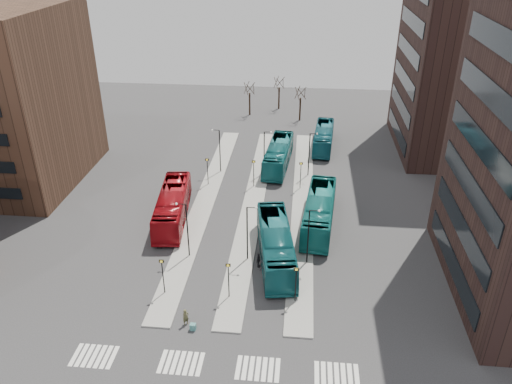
# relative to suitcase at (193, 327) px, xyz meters

# --- Properties ---
(island_left) EXTENTS (2.50, 45.00, 0.15)m
(island_left) POSITION_rel_suitcase_xyz_m (-3.18, 22.35, -0.23)
(island_left) COLOR gray
(island_left) RESTS_ON ground
(island_mid) EXTENTS (2.50, 45.00, 0.15)m
(island_mid) POSITION_rel_suitcase_xyz_m (2.82, 22.35, -0.23)
(island_mid) COLOR gray
(island_mid) RESTS_ON ground
(island_right) EXTENTS (2.50, 45.00, 0.15)m
(island_right) POSITION_rel_suitcase_xyz_m (8.82, 22.35, -0.23)
(island_right) COLOR gray
(island_right) RESTS_ON ground
(suitcase) EXTENTS (0.51, 0.41, 0.61)m
(suitcase) POSITION_rel_suitcase_xyz_m (0.00, 0.00, 0.00)
(suitcase) COLOR #1C1E9F
(suitcase) RESTS_ON ground
(red_bus) EXTENTS (4.38, 12.94, 3.54)m
(red_bus) POSITION_rel_suitcase_xyz_m (-6.00, 17.45, 1.46)
(red_bus) COLOR maroon
(red_bus) RESTS_ON ground
(teal_bus_a) EXTENTS (5.00, 13.30, 3.62)m
(teal_bus_a) POSITION_rel_suitcase_xyz_m (6.25, 10.71, 1.51)
(teal_bus_a) COLOR #12555B
(teal_bus_a) RESTS_ON ground
(teal_bus_b) EXTENTS (3.88, 12.50, 3.43)m
(teal_bus_b) POSITION_rel_suitcase_xyz_m (5.20, 33.10, 1.41)
(teal_bus_b) COLOR #146368
(teal_bus_b) RESTS_ON ground
(teal_bus_c) EXTENTS (4.22, 13.14, 3.60)m
(teal_bus_c) POSITION_rel_suitcase_xyz_m (10.69, 17.80, 1.49)
(teal_bus_c) COLOR #16706E
(teal_bus_c) RESTS_ON ground
(teal_bus_d) EXTENTS (3.52, 11.46, 3.15)m
(teal_bus_d) POSITION_rel_suitcase_xyz_m (11.66, 40.72, 1.27)
(teal_bus_d) COLOR #155A69
(teal_bus_d) RESTS_ON ground
(traveller) EXTENTS (0.67, 0.65, 1.56)m
(traveller) POSITION_rel_suitcase_xyz_m (-0.72, 0.59, 0.47)
(traveller) COLOR #4B492D
(traveller) RESTS_ON ground
(commuter_a) EXTENTS (0.89, 0.71, 1.76)m
(commuter_a) POSITION_rel_suitcase_xyz_m (-6.16, 11.61, 0.57)
(commuter_a) COLOR black
(commuter_a) RESTS_ON ground
(commuter_b) EXTENTS (0.57, 1.00, 1.60)m
(commuter_b) POSITION_rel_suitcase_xyz_m (4.64, 9.27, 0.49)
(commuter_b) COLOR black
(commuter_b) RESTS_ON ground
(commuter_c) EXTENTS (1.08, 1.18, 1.59)m
(commuter_c) POSITION_rel_suitcase_xyz_m (5.24, 8.31, 0.49)
(commuter_c) COLOR black
(commuter_c) RESTS_ON ground
(crosswalk_stripes) EXTENTS (22.35, 2.40, 0.01)m
(crosswalk_stripes) POSITION_rel_suitcase_xyz_m (2.57, -3.65, -0.30)
(crosswalk_stripes) COLOR silver
(crosswalk_stripes) RESTS_ON ground
(tower_far) EXTENTS (20.12, 20.00, 30.00)m
(tower_far) POSITION_rel_suitcase_xyz_m (32.80, 42.35, 14.70)
(tower_far) COLOR black
(tower_far) RESTS_ON ground
(sign_poles) EXTENTS (12.45, 22.12, 3.65)m
(sign_poles) POSITION_rel_suitcase_xyz_m (2.42, 15.35, 2.10)
(sign_poles) COLOR black
(sign_poles) RESTS_ON ground
(lamp_posts) EXTENTS (14.04, 20.24, 6.12)m
(lamp_posts) POSITION_rel_suitcase_xyz_m (3.46, 20.35, 3.27)
(lamp_posts) COLOR black
(lamp_posts) RESTS_ON ground
(bare_trees) EXTENTS (10.97, 8.14, 5.90)m
(bare_trees) POSITION_rel_suitcase_xyz_m (3.49, 55.02, 2.42)
(bare_trees) COLOR black
(bare_trees) RESTS_ON ground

